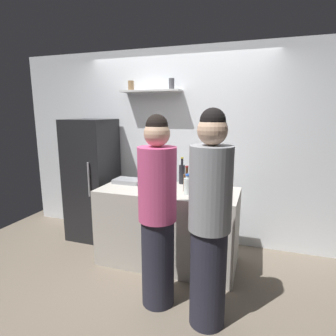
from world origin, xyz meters
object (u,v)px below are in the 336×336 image
wine_bottle_pale_glass (219,185)px  wine_bottle_dark_glass (182,174)px  wine_bottle_amber_glass (187,182)px  wine_bottle_green_glass (204,185)px  baking_pan (128,181)px  refrigerator (92,179)px  person_grey_hoodie (210,223)px  utensil_holder (158,187)px  person_pink_top (158,214)px  water_bottle_plastic (188,185)px

wine_bottle_pale_glass → wine_bottle_dark_glass: 0.62m
wine_bottle_amber_glass → wine_bottle_green_glass: bearing=-28.4°
baking_pan → wine_bottle_green_glass: wine_bottle_green_glass is taller
refrigerator → baking_pan: size_ratio=4.93×
person_grey_hoodie → wine_bottle_dark_glass: bearing=-0.8°
refrigerator → wine_bottle_green_glass: (1.69, -0.48, 0.19)m
refrigerator → wine_bottle_green_glass: 1.77m
refrigerator → utensil_holder: refrigerator is taller
person_pink_top → wine_bottle_pale_glass: bearing=-4.9°
wine_bottle_amber_glass → wine_bottle_dark_glass: bearing=115.0°
wine_bottle_pale_glass → wine_bottle_amber_glass: size_ratio=1.09×
water_bottle_plastic → person_grey_hoodie: 0.82m
refrigerator → baking_pan: bearing=-19.0°
utensil_holder → person_grey_hoodie: 1.02m
wine_bottle_amber_glass → water_bottle_plastic: wine_bottle_amber_glass is taller
baking_pan → water_bottle_plastic: size_ratio=1.53×
wine_bottle_dark_glass → wine_bottle_amber_glass: 0.33m
utensil_holder → person_pink_top: (0.23, -0.62, -0.07)m
wine_bottle_dark_glass → wine_bottle_amber_glass: bearing=-65.0°
person_pink_top → water_bottle_plastic: bearing=17.8°
baking_pan → person_grey_hoodie: 1.54m
wine_bottle_dark_glass → person_pink_top: person_pink_top is taller
refrigerator → utensil_holder: 1.26m
wine_bottle_amber_glass → person_pink_top: 0.75m
baking_pan → wine_bottle_dark_glass: (0.65, 0.18, 0.10)m
utensil_holder → wine_bottle_amber_glass: size_ratio=0.76×
utensil_holder → wine_bottle_green_glass: wine_bottle_green_glass is taller
utensil_holder → wine_bottle_green_glass: size_ratio=0.66×
wine_bottle_pale_glass → person_pink_top: (-0.44, -0.66, -0.14)m
wine_bottle_amber_glass → water_bottle_plastic: size_ratio=1.29×
baking_pan → person_grey_hoodie: (1.20, -0.96, -0.02)m
wine_bottle_dark_glass → wine_bottle_green_glass: (0.36, -0.42, -0.00)m
utensil_holder → person_grey_hoodie: size_ratio=0.12×
wine_bottle_pale_glass → wine_bottle_dark_glass: wine_bottle_dark_glass is taller
utensil_holder → person_pink_top: 0.67m
utensil_holder → water_bottle_plastic: water_bottle_plastic is taller
baking_pan → wine_bottle_amber_glass: bearing=-8.7°
person_pink_top → wine_bottle_dark_glass: bearing=32.3°
baking_pan → wine_bottle_pale_glass: (1.15, -0.19, 0.10)m
wine_bottle_pale_glass → wine_bottle_green_glass: size_ratio=0.94×
refrigerator → wine_bottle_amber_glass: 1.52m
refrigerator → wine_bottle_pale_glass: 1.89m
person_pink_top → baking_pan: bearing=68.5°
utensil_holder → wine_bottle_pale_glass: (0.66, 0.04, 0.07)m
wine_bottle_amber_glass → person_grey_hoodie: 0.94m
person_grey_hoodie → person_pink_top: person_grey_hoodie is taller
utensil_holder → wine_bottle_dark_glass: (0.16, 0.41, 0.08)m
water_bottle_plastic → person_pink_top: person_pink_top is taller
wine_bottle_green_glass → person_grey_hoodie: size_ratio=0.18×
wine_bottle_green_glass → person_pink_top: bearing=-115.9°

